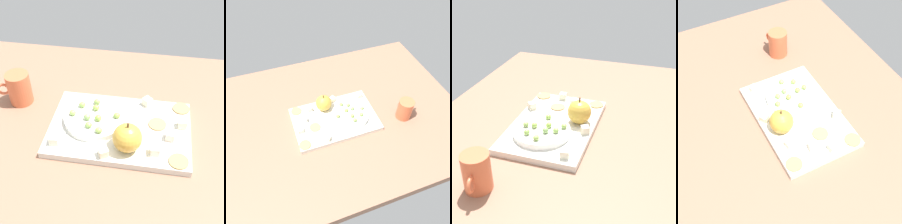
% 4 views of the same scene
% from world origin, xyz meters
% --- Properties ---
extents(table, '(1.24, 0.88, 0.05)m').
position_xyz_m(table, '(0.00, 0.00, 0.02)').
color(table, '#91654E').
rests_on(table, ground).
extents(platter, '(0.37, 0.25, 0.02)m').
position_xyz_m(platter, '(-0.01, 0.03, 0.06)').
color(platter, silver).
rests_on(platter, table).
extents(serving_dish, '(0.17, 0.17, 0.02)m').
position_xyz_m(serving_dish, '(-0.09, 0.05, 0.08)').
color(serving_dish, white).
rests_on(serving_dish, platter).
extents(apple_whole, '(0.07, 0.07, 0.07)m').
position_xyz_m(apple_whole, '(0.01, -0.04, 0.10)').
color(apple_whole, gold).
rests_on(apple_whole, platter).
extents(apple_stem, '(0.01, 0.01, 0.01)m').
position_xyz_m(apple_stem, '(0.01, -0.04, 0.15)').
color(apple_stem, brown).
rests_on(apple_stem, apple_whole).
extents(cheese_cube_0, '(0.02, 0.02, 0.02)m').
position_xyz_m(cheese_cube_0, '(-0.17, -0.05, 0.08)').
color(cheese_cube_0, '#ECEACC').
rests_on(cheese_cube_0, platter).
extents(cheese_cube_1, '(0.02, 0.02, 0.02)m').
position_xyz_m(cheese_cube_1, '(0.12, 0.01, 0.08)').
color(cheese_cube_1, '#F9E1D0').
rests_on(cheese_cube_1, platter).
extents(cheese_cube_2, '(0.03, 0.03, 0.02)m').
position_xyz_m(cheese_cube_2, '(0.08, -0.05, 0.08)').
color(cheese_cube_2, '#F9EDCE').
rests_on(cheese_cube_2, platter).
extents(cheese_cube_3, '(0.03, 0.03, 0.02)m').
position_xyz_m(cheese_cube_3, '(-0.04, -0.07, 0.08)').
color(cheese_cube_3, '#F6E6C1').
rests_on(cheese_cube_3, platter).
extents(cheese_cube_4, '(0.03, 0.03, 0.02)m').
position_xyz_m(cheese_cube_4, '(0.05, 0.13, 0.08)').
color(cheese_cube_4, '#F4E9C7').
rests_on(cheese_cube_4, platter).
extents(cheese_cube_5, '(0.02, 0.02, 0.02)m').
position_xyz_m(cheese_cube_5, '(0.15, 0.06, 0.08)').
color(cheese_cube_5, '#EEECCA').
rests_on(cheese_cube_5, platter).
extents(cracker_0, '(0.05, 0.05, 0.00)m').
position_xyz_m(cracker_0, '(0.14, -0.06, 0.07)').
color(cracker_0, tan).
rests_on(cracker_0, platter).
extents(cracker_1, '(0.05, 0.05, 0.00)m').
position_xyz_m(cracker_1, '(0.08, 0.05, 0.07)').
color(cracker_1, tan).
rests_on(cracker_1, platter).
extents(cracker_2, '(0.05, 0.05, 0.00)m').
position_xyz_m(cracker_2, '(0.15, 0.13, 0.07)').
color(cracker_2, tan).
rests_on(cracker_2, platter).
extents(grape_0, '(0.02, 0.02, 0.02)m').
position_xyz_m(grape_0, '(-0.14, 0.04, 0.09)').
color(grape_0, '#99C05E').
rests_on(grape_0, serving_dish).
extents(grape_1, '(0.02, 0.02, 0.02)m').
position_xyz_m(grape_1, '(-0.09, 0.07, 0.09)').
color(grape_1, '#90B34C').
rests_on(grape_1, serving_dish).
extents(grape_2, '(0.02, 0.02, 0.02)m').
position_xyz_m(grape_2, '(-0.06, -0.01, 0.09)').
color(grape_2, '#91B955').
rests_on(grape_2, serving_dish).
extents(grape_3, '(0.02, 0.02, 0.02)m').
position_xyz_m(grape_3, '(-0.07, 0.03, 0.09)').
color(grape_3, '#96BE4B').
rests_on(grape_3, serving_dish).
extents(grape_4, '(0.02, 0.02, 0.02)m').
position_xyz_m(grape_4, '(-0.09, 0.09, 0.09)').
color(grape_4, '#89AB52').
rests_on(grape_4, serving_dish).
extents(grape_5, '(0.02, 0.02, 0.02)m').
position_xyz_m(grape_5, '(-0.13, 0.07, 0.09)').
color(grape_5, '#8DB653').
rests_on(grape_5, serving_dish).
extents(grape_6, '(0.02, 0.02, 0.01)m').
position_xyz_m(grape_6, '(-0.03, 0.05, 0.09)').
color(grape_6, '#8EB74D').
rests_on(grape_6, serving_dish).
extents(grape_7, '(0.02, 0.02, 0.02)m').
position_xyz_m(grape_7, '(-0.09, 0.00, 0.09)').
color(grape_7, '#8BBA56').
rests_on(grape_7, serving_dish).
extents(grape_8, '(0.02, 0.02, 0.02)m').
position_xyz_m(grape_8, '(-0.10, 0.03, 0.09)').
color(grape_8, '#8AB662').
rests_on(grape_8, serving_dish).
extents(cup, '(0.10, 0.07, 0.10)m').
position_xyz_m(cup, '(-0.32, 0.11, 0.10)').
color(cup, '#DC653E').
rests_on(cup, table).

